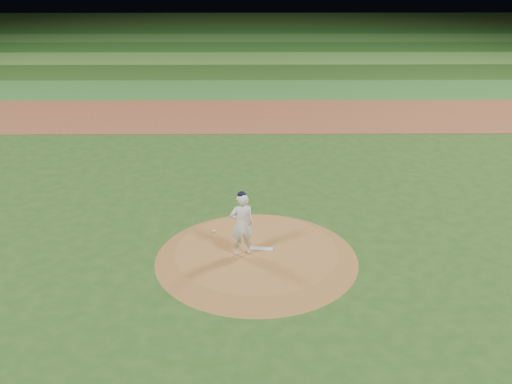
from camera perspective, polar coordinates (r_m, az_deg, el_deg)
ground at (r=15.63m, az=0.06°, el=-6.65°), size 120.00×120.00×0.00m
infield_dirt_band at (r=28.60m, az=-0.19°, el=7.65°), size 70.00×6.00×0.02m
outfield_stripe_0 at (r=33.92m, az=-0.24°, el=10.20°), size 70.00×5.00×0.02m
outfield_stripe_1 at (r=38.81m, az=-0.27°, el=11.91°), size 70.00×5.00×0.02m
outfield_stripe_2 at (r=43.71m, az=-0.29°, el=13.24°), size 70.00×5.00×0.02m
outfield_stripe_3 at (r=48.64m, az=-0.31°, el=14.30°), size 70.00×5.00×0.02m
outfield_stripe_4 at (r=53.58m, az=-0.33°, el=15.16°), size 70.00×5.00×0.02m
outfield_stripe_5 at (r=58.53m, az=-0.34°, el=15.88°), size 70.00×5.00×0.02m
pitchers_mound at (r=15.57m, az=0.06°, el=-6.25°), size 5.50×5.50×0.25m
pitching_rubber at (r=15.54m, az=0.46°, el=-5.70°), size 0.69×0.24×0.03m
rosin_bag at (r=16.48m, az=-4.22°, el=-3.90°), size 0.10×0.10×0.06m
pitcher_on_mound at (r=14.92m, az=-1.42°, el=-3.22°), size 0.72×0.56×1.82m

